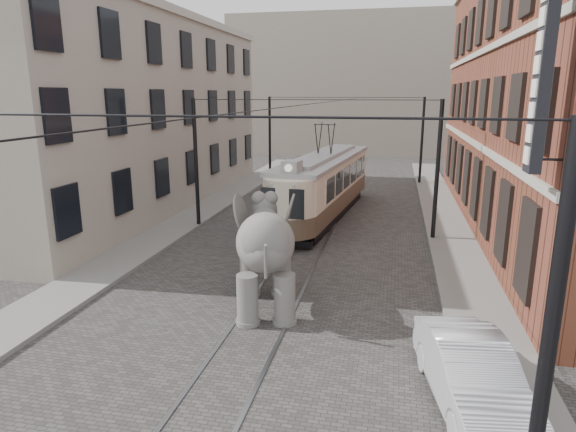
# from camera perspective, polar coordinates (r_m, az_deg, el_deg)

# --- Properties ---
(ground) EXTENTS (120.00, 120.00, 0.00)m
(ground) POSITION_cam_1_polar(r_m,az_deg,el_deg) (17.07, -0.21, -7.43)
(ground) COLOR #474341
(tram_rails) EXTENTS (1.54, 80.00, 0.02)m
(tram_rails) POSITION_cam_1_polar(r_m,az_deg,el_deg) (17.07, -0.21, -7.39)
(tram_rails) COLOR slate
(tram_rails) RESTS_ON ground
(sidewalk_right) EXTENTS (2.00, 60.00, 0.15)m
(sidewalk_right) POSITION_cam_1_polar(r_m,az_deg,el_deg) (16.91, 20.30, -8.29)
(sidewalk_right) COLOR slate
(sidewalk_right) RESTS_ON ground
(sidewalk_left) EXTENTS (2.00, 60.00, 0.15)m
(sidewalk_left) POSITION_cam_1_polar(r_m,az_deg,el_deg) (19.42, -19.38, -5.34)
(sidewalk_left) COLOR slate
(sidewalk_left) RESTS_ON ground
(brick_building) EXTENTS (8.00, 26.00, 12.00)m
(brick_building) POSITION_cam_1_polar(r_m,az_deg,el_deg) (25.69, 30.01, 11.62)
(brick_building) COLOR brown
(brick_building) RESTS_ON ground
(stucco_building) EXTENTS (7.00, 24.00, 10.00)m
(stucco_building) POSITION_cam_1_polar(r_m,az_deg,el_deg) (29.34, -17.60, 10.90)
(stucco_building) COLOR #A09384
(stucco_building) RESTS_ON ground
(distant_block) EXTENTS (28.00, 10.00, 14.00)m
(distant_block) POSITION_cam_1_polar(r_m,az_deg,el_deg) (55.65, 8.91, 14.54)
(distant_block) COLOR #A09384
(distant_block) RESTS_ON ground
(catenary) EXTENTS (11.00, 30.20, 6.00)m
(catenary) POSITION_cam_1_polar(r_m,az_deg,el_deg) (21.10, 2.16, 5.13)
(catenary) COLOR black
(catenary) RESTS_ON ground
(tram) EXTENTS (3.78, 12.17, 4.75)m
(tram) POSITION_cam_1_polar(r_m,az_deg,el_deg) (25.47, 4.18, 5.20)
(tram) COLOR beige
(tram) RESTS_ON ground
(elephant) EXTENTS (4.11, 5.76, 3.18)m
(elephant) POSITION_cam_1_polar(r_m,az_deg,el_deg) (14.46, -2.59, -4.75)
(elephant) COLOR slate
(elephant) RESTS_ON ground
(parked_car) EXTENTS (2.23, 4.43, 1.39)m
(parked_car) POSITION_cam_1_polar(r_m,az_deg,el_deg) (11.14, 20.38, -16.70)
(parked_car) COLOR silver
(parked_car) RESTS_ON ground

